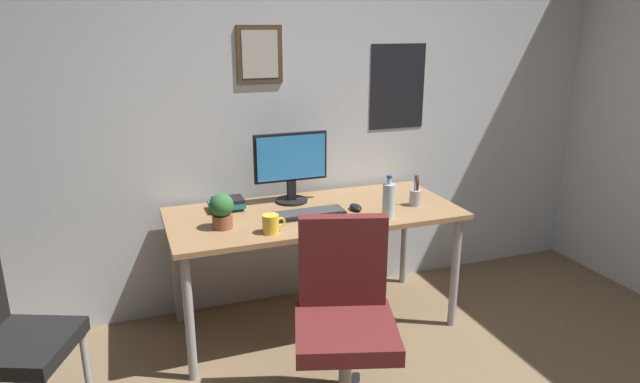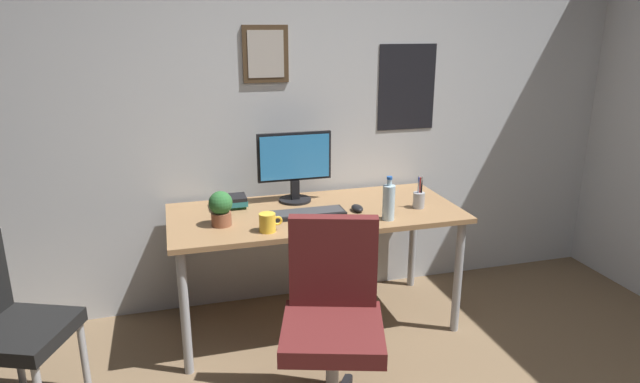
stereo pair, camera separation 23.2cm
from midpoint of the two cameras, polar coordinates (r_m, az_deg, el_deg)
The scene contains 12 objects.
wall_back at distance 3.60m, azimuth 1.70°, elevation 8.90°, with size 4.40×0.10×2.60m.
desk at distance 3.29m, azimuth 1.55°, elevation -3.24°, with size 1.71×0.76×0.74m.
office_chair at distance 2.63m, azimuth 3.92°, elevation -12.27°, with size 0.58×0.59×0.95m.
side_chair at distance 2.92m, azimuth -27.88°, elevation -11.76°, with size 0.55×0.55×0.88m.
monitor at distance 3.38m, azimuth -0.68°, elevation 2.87°, with size 0.46×0.20×0.43m.
keyboard at distance 3.19m, azimuth 0.83°, elevation -2.28°, with size 0.43×0.15×0.03m.
computer_mouse at distance 3.27m, azimuth 5.91°, elevation -1.75°, with size 0.06×0.11×0.04m.
water_bottle at distance 3.13m, azimuth 9.25°, elevation -1.08°, with size 0.07×0.07×0.25m.
coffee_mug_near at distance 2.93m, azimuth -3.18°, elevation -3.25°, with size 0.13×0.09×0.10m.
potted_plant at distance 3.03m, azimuth -8.10°, elevation -1.66°, with size 0.13×0.13×0.20m.
pen_cup at distance 3.38m, azimuth 12.15°, elevation -0.80°, with size 0.07×0.07×0.20m.
book_stack_left at distance 3.34m, azimuth -7.35°, elevation -1.07°, with size 0.20×0.15×0.07m.
Camera 2 is at (-0.95, -1.29, 1.81)m, focal length 30.89 mm.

